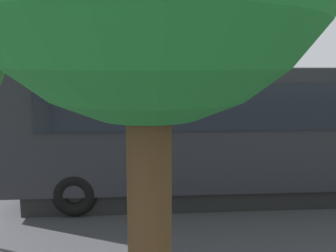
# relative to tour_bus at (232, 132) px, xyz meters

# --- Properties ---
(ground_plane) EXTENTS (80.00, 80.00, 0.00)m
(ground_plane) POSITION_rel_tour_bus_xyz_m (0.57, -4.97, -1.65)
(ground_plane) COLOR #38383D
(tour_bus) EXTENTS (10.84, 2.93, 3.25)m
(tour_bus) POSITION_rel_tour_bus_xyz_m (0.00, 0.00, 0.00)
(tour_bus) COLOR #26262B
(tour_bus) RESTS_ON ground_plane
(spectator_far_left) EXTENTS (0.58, 0.33, 1.67)m
(spectator_far_left) POSITION_rel_tour_bus_xyz_m (-2.48, -2.73, -0.66)
(spectator_far_left) COLOR black
(spectator_far_left) RESTS_ON ground_plane
(spectator_left) EXTENTS (0.57, 0.39, 1.73)m
(spectator_left) POSITION_rel_tour_bus_xyz_m (-1.50, -2.42, -0.61)
(spectator_left) COLOR #473823
(spectator_left) RESTS_ON ground_plane
(spectator_centre) EXTENTS (0.57, 0.33, 1.80)m
(spectator_centre) POSITION_rel_tour_bus_xyz_m (-0.47, -2.88, -0.57)
(spectator_centre) COLOR black
(spectator_centre) RESTS_ON ground_plane
(spectator_right) EXTENTS (0.57, 0.38, 1.72)m
(spectator_right) POSITION_rel_tour_bus_xyz_m (0.44, -2.70, -0.62)
(spectator_right) COLOR #473823
(spectator_right) RESTS_ON ground_plane
(spectator_far_right) EXTENTS (0.58, 0.34, 1.68)m
(spectator_far_right) POSITION_rel_tour_bus_xyz_m (1.73, -2.56, -0.65)
(spectator_far_right) COLOR black
(spectator_far_right) RESTS_ON ground_plane
(stunt_motorcycle) EXTENTS (1.83, 1.13, 1.76)m
(stunt_motorcycle) POSITION_rel_tour_bus_xyz_m (4.09, -6.78, -0.62)
(stunt_motorcycle) COLOR black
(stunt_motorcycle) RESTS_ON ground_plane
(traffic_cone) EXTENTS (0.34, 0.34, 0.63)m
(traffic_cone) POSITION_rel_tour_bus_xyz_m (1.81, -7.09, -1.34)
(traffic_cone) COLOR orange
(traffic_cone) RESTS_ON ground_plane
(bay_line_a) EXTENTS (0.22, 3.70, 0.01)m
(bay_line_a) POSITION_rel_tour_bus_xyz_m (-2.74, -5.56, -1.64)
(bay_line_a) COLOR white
(bay_line_a) RESTS_ON ground_plane
(bay_line_b) EXTENTS (0.24, 4.23, 0.01)m
(bay_line_b) POSITION_rel_tour_bus_xyz_m (-0.29, -5.56, -1.64)
(bay_line_b) COLOR white
(bay_line_b) RESTS_ON ground_plane
(bay_line_c) EXTENTS (0.25, 4.68, 0.01)m
(bay_line_c) POSITION_rel_tour_bus_xyz_m (2.15, -5.56, -1.64)
(bay_line_c) COLOR white
(bay_line_c) RESTS_ON ground_plane
(bay_line_d) EXTENTS (0.22, 3.77, 0.01)m
(bay_line_d) POSITION_rel_tour_bus_xyz_m (4.60, -5.56, -1.64)
(bay_line_d) COLOR white
(bay_line_d) RESTS_ON ground_plane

